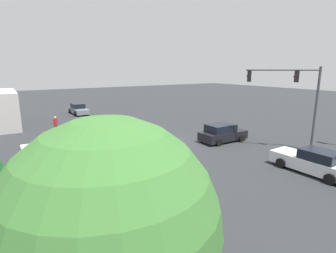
% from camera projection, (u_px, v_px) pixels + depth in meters
% --- Properties ---
extents(ground_plane, '(133.16, 133.16, 0.00)m').
position_uv_depth(ground_plane, '(168.00, 142.00, 22.47)').
color(ground_plane, '#2B2D30').
extents(crosswalk_markings, '(11.49, 6.30, 0.01)m').
position_uv_depth(crosswalk_markings, '(77.00, 157.00, 18.43)').
color(crosswalk_markings, silver).
rests_on(crosswalk_markings, ground_plane).
extents(traffic_signal_mast, '(3.79, 3.79, 6.28)m').
position_uv_depth(traffic_signal_mast, '(295.00, 91.00, 19.52)').
color(traffic_signal_mast, '#47474C').
rests_on(traffic_signal_mast, ground_plane).
extents(car_0, '(4.53, 2.16, 1.42)m').
position_uv_depth(car_0, '(98.00, 127.00, 24.97)').
color(car_0, silver).
rests_on(car_0, ground_plane).
extents(car_1, '(4.76, 1.94, 1.48)m').
position_uv_depth(car_1, '(314.00, 162.00, 15.60)').
color(car_1, silver).
rests_on(car_1, ground_plane).
extents(car_2, '(2.17, 4.18, 1.51)m').
position_uv_depth(car_2, '(222.00, 133.00, 22.40)').
color(car_2, black).
rests_on(car_2, ground_plane).
extents(car_4, '(4.42, 2.00, 1.43)m').
position_uv_depth(car_4, '(78.00, 109.00, 35.91)').
color(car_4, gray).
rests_on(car_4, ground_plane).
extents(pedestrian, '(0.40, 0.41, 1.67)m').
position_uv_depth(pedestrian, '(56.00, 124.00, 25.08)').
color(pedestrian, brown).
rests_on(pedestrian, ground_plane).
extents(tree_corner_b, '(3.83, 3.83, 5.42)m').
position_uv_depth(tree_corner_b, '(110.00, 226.00, 4.47)').
color(tree_corner_b, brown).
rests_on(tree_corner_b, ground_plane).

